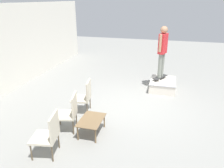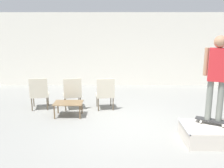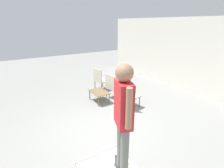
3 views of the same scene
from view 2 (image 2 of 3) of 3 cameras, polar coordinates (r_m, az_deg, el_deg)
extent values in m
plane|color=gray|center=(6.33, 4.72, -9.78)|extent=(24.00, 24.00, 0.00)
cube|color=white|center=(10.39, 3.08, 7.79)|extent=(12.00, 0.06, 3.00)
cube|color=silver|center=(5.91, 21.52, -10.55)|extent=(1.16, 0.90, 0.35)
cylinder|color=#B7B7BC|center=(5.66, 16.10, -9.23)|extent=(0.05, 0.90, 0.05)
cube|color=#2D2D2D|center=(5.94, 22.03, -7.70)|extent=(0.74, 0.53, 0.02)
cylinder|color=white|center=(6.05, 24.29, -7.93)|extent=(0.06, 0.05, 0.05)
cylinder|color=white|center=(5.83, 24.07, -8.68)|extent=(0.06, 0.05, 0.05)
cylinder|color=white|center=(6.09, 20.03, -7.39)|extent=(0.06, 0.05, 0.05)
cylinder|color=white|center=(5.88, 19.64, -8.11)|extent=(0.06, 0.05, 0.05)
cylinder|color=gray|center=(5.80, 21.32, -3.49)|extent=(0.13, 0.13, 0.87)
cylinder|color=gray|center=(5.82, 23.49, -3.65)|extent=(0.13, 0.13, 0.87)
cube|color=red|center=(5.65, 23.09, 4.07)|extent=(0.43, 0.32, 0.69)
cylinder|color=#A87A5B|center=(5.63, 20.70, 4.79)|extent=(0.09, 0.09, 0.59)
sphere|color=#A87A5B|center=(5.60, 23.53, 8.85)|extent=(0.26, 0.26, 0.26)
cube|color=brown|center=(7.02, -9.97, -4.27)|extent=(0.79, 0.54, 0.02)
cylinder|color=brown|center=(6.95, -13.06, -6.31)|extent=(0.04, 0.04, 0.38)
cylinder|color=brown|center=(6.82, -7.36, -6.44)|extent=(0.04, 0.04, 0.38)
cylinder|color=brown|center=(7.36, -12.27, -5.18)|extent=(0.04, 0.04, 0.38)
cylinder|color=brown|center=(7.24, -6.89, -5.27)|extent=(0.04, 0.04, 0.38)
cylinder|color=brown|center=(8.13, -14.39, -3.47)|extent=(0.03, 0.03, 0.39)
cylinder|color=brown|center=(8.18, -17.47, -3.58)|extent=(0.03, 0.03, 0.39)
cylinder|color=brown|center=(7.71, -14.60, -4.39)|extent=(0.03, 0.03, 0.39)
cylinder|color=brown|center=(7.76, -17.85, -4.49)|extent=(0.03, 0.03, 0.39)
cube|color=beige|center=(7.88, -16.18, -2.43)|extent=(0.61, 0.61, 0.05)
cube|color=beige|center=(7.58, -16.49, -0.79)|extent=(0.52, 0.14, 0.53)
cylinder|color=brown|center=(7.95, -7.57, -3.55)|extent=(0.03, 0.03, 0.39)
cylinder|color=brown|center=(7.92, -10.74, -3.73)|extent=(0.03, 0.03, 0.39)
cylinder|color=brown|center=(7.53, -7.20, -4.48)|extent=(0.03, 0.03, 0.39)
cylinder|color=brown|center=(7.50, -10.55, -4.68)|extent=(0.03, 0.03, 0.39)
cube|color=beige|center=(7.66, -9.07, -2.52)|extent=(0.63, 0.63, 0.05)
cube|color=beige|center=(7.35, -9.00, -0.82)|extent=(0.51, 0.17, 0.53)
cylinder|color=brown|center=(7.86, -0.26, -3.63)|extent=(0.03, 0.03, 0.39)
cylinder|color=brown|center=(7.81, -3.46, -3.76)|extent=(0.03, 0.03, 0.39)
cylinder|color=brown|center=(7.44, 0.25, -4.59)|extent=(0.03, 0.03, 0.39)
cylinder|color=brown|center=(7.39, -3.13, -4.74)|extent=(0.03, 0.03, 0.39)
cube|color=beige|center=(7.56, -1.66, -2.57)|extent=(0.60, 0.60, 0.05)
cube|color=beige|center=(7.25, -1.43, -0.86)|extent=(0.52, 0.13, 0.53)
camera|label=1|loc=(7.47, -50.04, 13.87)|focal=35.00mm
camera|label=3|loc=(5.52, 48.24, 12.31)|focal=28.00mm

